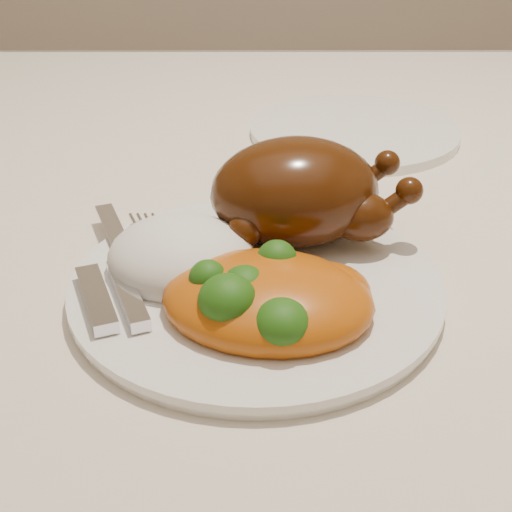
{
  "coord_description": "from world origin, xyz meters",
  "views": [
    {
      "loc": [
        -0.01,
        -0.58,
        1.05
      ],
      "look_at": [
        -0.01,
        -0.16,
        0.8
      ],
      "focal_mm": 50.0,
      "sensor_mm": 36.0,
      "label": 1
    }
  ],
  "objects_px": {
    "roast_chicken": "(300,192)",
    "side_plate": "(354,131)",
    "dining_table": "(261,292)",
    "dinner_plate": "(256,287)"
  },
  "relations": [
    {
      "from": "roast_chicken",
      "to": "side_plate",
      "type": "bearing_deg",
      "value": 64.76
    },
    {
      "from": "dining_table",
      "to": "dinner_plate",
      "type": "height_order",
      "value": "dinner_plate"
    },
    {
      "from": "side_plate",
      "to": "dining_table",
      "type": "bearing_deg",
      "value": -123.58
    },
    {
      "from": "dining_table",
      "to": "side_plate",
      "type": "bearing_deg",
      "value": 56.42
    },
    {
      "from": "dining_table",
      "to": "side_plate",
      "type": "height_order",
      "value": "side_plate"
    },
    {
      "from": "dinner_plate",
      "to": "side_plate",
      "type": "xyz_separation_m",
      "value": [
        0.11,
        0.31,
        -0.0
      ]
    },
    {
      "from": "dining_table",
      "to": "side_plate",
      "type": "relative_size",
      "value": 7.12
    },
    {
      "from": "dinner_plate",
      "to": "side_plate",
      "type": "distance_m",
      "value": 0.33
    },
    {
      "from": "dining_table",
      "to": "roast_chicken",
      "type": "relative_size",
      "value": 9.8
    },
    {
      "from": "roast_chicken",
      "to": "dinner_plate",
      "type": "bearing_deg",
      "value": -126.37
    }
  ]
}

